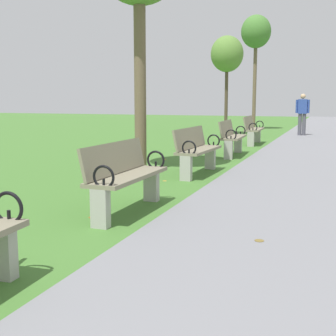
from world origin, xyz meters
name	(u,v)px	position (x,y,z in m)	size (l,w,h in m)	color
paved_walkway	(310,140)	(1.13, 18.00, 0.01)	(2.27, 44.00, 0.02)	slate
park_bench_3	(125,175)	(-0.50, 6.25, 0.49)	(0.49, 1.61, 0.90)	gray
park_bench_4	(197,149)	(-0.50, 9.45, 0.49)	(0.52, 1.62, 0.90)	gray
park_bench_5	(232,137)	(-0.50, 12.59, 0.49)	(0.54, 1.62, 0.90)	gray
park_bench_6	(253,129)	(-0.50, 15.76, 0.49)	(0.51, 1.61, 0.90)	gray
tree_3	(227,55)	(-2.19, 19.27, 3.16)	(1.28, 1.28, 3.90)	#4C3D2D
tree_4	(256,34)	(-1.61, 22.49, 4.35)	(1.34, 1.34, 5.18)	brown
pedestrian_walking	(302,112)	(0.73, 19.87, 0.93)	(0.53, 0.23, 1.62)	#4C4C56
scattered_leaves	(102,201)	(-1.08, 6.70, 0.01)	(3.80, 17.40, 0.02)	#BC842D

